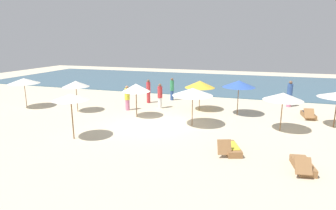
% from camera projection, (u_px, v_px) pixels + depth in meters
% --- Properties ---
extents(ground_plane, '(60.00, 60.00, 0.00)m').
position_uv_depth(ground_plane, '(148.00, 124.00, 16.22)').
color(ground_plane, beige).
extents(ocean_water, '(48.00, 16.00, 0.06)m').
position_uv_depth(ocean_water, '(203.00, 82.00, 31.97)').
color(ocean_water, '#3D6075').
rests_on(ocean_water, ground_plane).
extents(umbrella_0, '(2.06, 2.06, 2.07)m').
position_uv_depth(umbrella_0, '(200.00, 84.00, 19.03)').
color(umbrella_0, olive).
rests_on(umbrella_0, ground_plane).
extents(umbrella_1, '(1.76, 1.76, 2.14)m').
position_uv_depth(umbrella_1, '(136.00, 88.00, 17.32)').
color(umbrella_1, brown).
rests_on(umbrella_1, ground_plane).
extents(umbrella_2, '(1.77, 1.77, 2.11)m').
position_uv_depth(umbrella_2, '(76.00, 84.00, 18.66)').
color(umbrella_2, olive).
rests_on(umbrella_2, ground_plane).
extents(umbrella_3, '(2.28, 2.28, 2.18)m').
position_uv_depth(umbrella_3, '(193.00, 92.00, 15.55)').
color(umbrella_3, brown).
rests_on(umbrella_3, ground_plane).
extents(umbrella_4, '(2.08, 2.08, 2.28)m').
position_uv_depth(umbrella_4, '(239.00, 84.00, 17.77)').
color(umbrella_4, brown).
rests_on(umbrella_4, ground_plane).
extents(umbrella_5, '(2.06, 2.06, 2.10)m').
position_uv_depth(umbrella_5, '(283.00, 97.00, 14.65)').
color(umbrella_5, olive).
rests_on(umbrella_5, ground_plane).
extents(umbrella_7, '(2.12, 2.12, 2.13)m').
position_uv_depth(umbrella_7, '(24.00, 81.00, 19.83)').
color(umbrella_7, brown).
rests_on(umbrella_7, ground_plane).
extents(umbrella_8, '(1.76, 1.76, 2.27)m').
position_uv_depth(umbrella_8, '(71.00, 97.00, 13.43)').
color(umbrella_8, brown).
rests_on(umbrella_8, ground_plane).
extents(lounger_0, '(0.82, 1.74, 0.71)m').
position_uv_depth(lounger_0, '(303.00, 166.00, 10.56)').
color(lounger_0, olive).
rests_on(lounger_0, ground_plane).
extents(lounger_1, '(1.09, 1.73, 0.75)m').
position_uv_depth(lounger_1, '(231.00, 148.00, 12.19)').
color(lounger_1, olive).
rests_on(lounger_1, ground_plane).
extents(lounger_2, '(0.79, 1.73, 0.71)m').
position_uv_depth(lounger_2, '(308.00, 115.00, 17.60)').
color(lounger_2, olive).
rests_on(lounger_2, ground_plane).
extents(person_0, '(0.43, 0.43, 1.78)m').
position_uv_depth(person_0, '(160.00, 96.00, 19.84)').
color(person_0, white).
rests_on(person_0, ground_plane).
extents(person_1, '(0.46, 0.46, 1.73)m').
position_uv_depth(person_1, '(127.00, 98.00, 19.31)').
color(person_1, '#D17299').
rests_on(person_1, ground_plane).
extents(person_2, '(0.53, 0.53, 1.92)m').
position_uv_depth(person_2, '(290.00, 94.00, 20.23)').
color(person_2, '#D17299').
rests_on(person_2, ground_plane).
extents(person_3, '(0.44, 0.44, 1.81)m').
position_uv_depth(person_3, '(172.00, 89.00, 22.50)').
color(person_3, '#2D4C8C').
rests_on(person_3, ground_plane).
extents(person_5, '(0.43, 0.43, 1.83)m').
position_uv_depth(person_5, '(148.00, 91.00, 21.52)').
color(person_5, '#BF3338').
rests_on(person_5, ground_plane).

